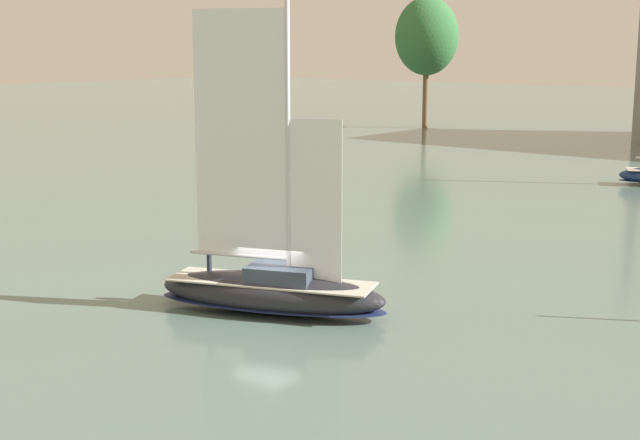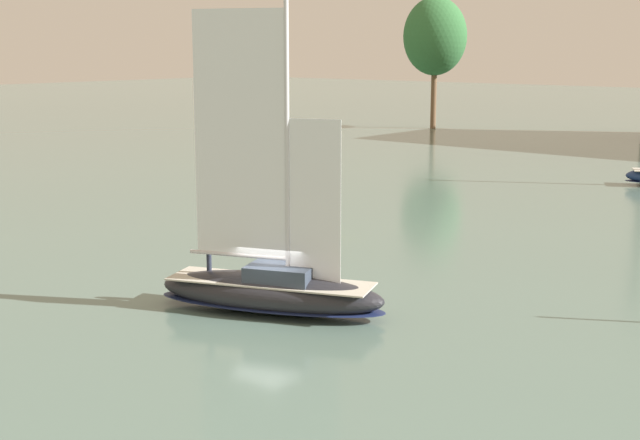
{
  "view_description": "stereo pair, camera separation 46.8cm",
  "coord_description": "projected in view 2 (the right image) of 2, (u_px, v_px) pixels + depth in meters",
  "views": [
    {
      "loc": [
        22.47,
        -24.63,
        10.15
      ],
      "look_at": [
        0.0,
        3.0,
        3.2
      ],
      "focal_mm": 50.0,
      "sensor_mm": 36.0,
      "label": 1
    },
    {
      "loc": [
        22.83,
        -24.34,
        10.15
      ],
      "look_at": [
        0.0,
        3.0,
        3.2
      ],
      "focal_mm": 50.0,
      "sensor_mm": 36.0,
      "label": 2
    }
  ],
  "objects": [
    {
      "name": "tree_shore_right",
      "position": [
        435.0,
        37.0,
        110.32
      ],
      "size": [
        7.88,
        7.88,
        16.22
      ],
      "color": "brown",
      "rests_on": "ground"
    },
    {
      "name": "ground_plane",
      "position": [
        271.0,
        312.0,
        34.64
      ],
      "size": [
        400.0,
        400.0,
        0.0
      ],
      "primitive_type": "plane",
      "color": "slate"
    },
    {
      "name": "channel_buoy",
      "position": [
        314.0,
        224.0,
        47.93
      ],
      "size": [
        1.04,
        1.04,
        1.89
      ],
      "color": "yellow",
      "rests_on": "ground"
    },
    {
      "name": "sailboat_main",
      "position": [
        271.0,
        287.0,
        34.44
      ],
      "size": [
        9.53,
        5.77,
        12.68
      ],
      "color": "#232328",
      "rests_on": "ground"
    }
  ]
}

